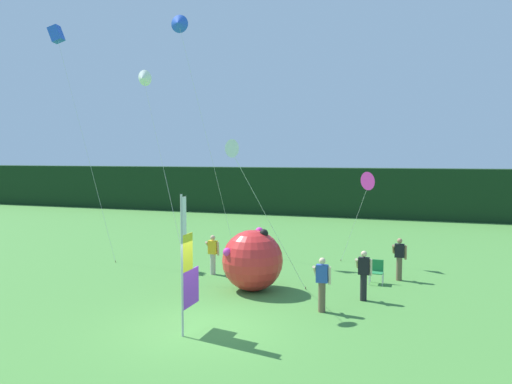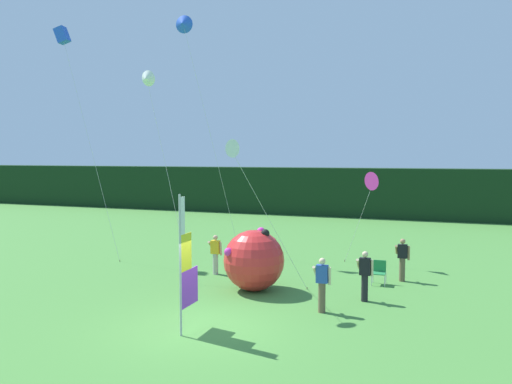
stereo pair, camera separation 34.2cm
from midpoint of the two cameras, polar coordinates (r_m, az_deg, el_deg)
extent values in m
plane|color=#478438|center=(14.55, -6.73, -15.25)|extent=(120.00, 120.00, 0.00)
cube|color=black|center=(40.83, 10.30, -0.01)|extent=(80.00, 2.40, 3.88)
cylinder|color=#B7B7BC|center=(13.52, -9.19, -8.36)|extent=(0.06, 0.06, 3.82)
cube|color=purple|center=(14.13, -8.16, -10.78)|extent=(0.02, 0.97, 1.02)
cube|color=yellow|center=(13.74, -8.55, -6.85)|extent=(0.02, 0.60, 1.02)
cube|color=white|center=(13.43, -8.96, -2.71)|extent=(0.02, 0.23, 1.02)
cylinder|color=brown|center=(20.29, 15.58, -8.47)|extent=(0.22, 0.22, 0.90)
cube|color=black|center=(20.15, 15.62, -6.48)|extent=(0.36, 0.20, 0.53)
sphere|color=#A37556|center=(20.08, 15.65, -5.40)|extent=(0.20, 0.20, 0.20)
cylinder|color=#A37556|center=(20.22, 14.98, -6.32)|extent=(0.09, 0.48, 0.42)
cylinder|color=#A37556|center=(20.16, 16.28, -6.66)|extent=(0.09, 0.14, 0.56)
cylinder|color=#B7B2A3|center=(20.63, -5.43, -8.21)|extent=(0.22, 0.22, 0.85)
cube|color=yellow|center=(20.50, -5.45, -6.31)|extent=(0.36, 0.20, 0.55)
sphere|color=tan|center=(20.43, -5.45, -5.22)|extent=(0.20, 0.20, 0.20)
cylinder|color=tan|center=(20.64, -5.96, -6.11)|extent=(0.09, 0.48, 0.42)
cylinder|color=tan|center=(20.42, -4.85, -6.49)|extent=(0.09, 0.14, 0.56)
cylinder|color=brown|center=(15.86, 6.92, -11.85)|extent=(0.22, 0.22, 0.93)
cube|color=#284CA8|center=(15.67, 6.94, -9.24)|extent=(0.36, 0.20, 0.55)
sphere|color=beige|center=(15.59, 6.95, -7.83)|extent=(0.20, 0.20, 0.20)
cylinder|color=beige|center=(15.77, 6.16, -8.97)|extent=(0.09, 0.48, 0.42)
cylinder|color=beige|center=(15.65, 7.78, -9.45)|extent=(0.09, 0.14, 0.56)
cylinder|color=black|center=(17.27, 11.63, -10.65)|extent=(0.22, 0.22, 0.88)
cube|color=black|center=(17.10, 11.66, -8.28)|extent=(0.36, 0.20, 0.58)
sphere|color=beige|center=(17.02, 11.68, -6.94)|extent=(0.20, 0.20, 0.20)
cylinder|color=beige|center=(17.18, 10.92, -8.01)|extent=(0.09, 0.48, 0.42)
cylinder|color=beige|center=(17.09, 12.44, -8.43)|extent=(0.09, 0.14, 0.56)
sphere|color=red|center=(18.00, -0.95, -7.83)|extent=(2.19, 2.19, 2.19)
sphere|color=#DB33A8|center=(17.45, -3.87, -6.88)|extent=(0.31, 0.31, 0.31)
sphere|color=#DB33A8|center=(18.21, -0.15, -4.53)|extent=(0.31, 0.31, 0.31)
sphere|color=black|center=(17.66, 0.36, -4.76)|extent=(0.31, 0.31, 0.31)
cylinder|color=#BCBCC1|center=(19.36, 12.31, -9.76)|extent=(0.03, 0.03, 0.42)
cylinder|color=#BCBCC1|center=(19.31, 13.74, -9.81)|extent=(0.03, 0.03, 0.42)
cylinder|color=#BCBCC1|center=(19.82, 12.46, -9.43)|extent=(0.03, 0.03, 0.42)
cylinder|color=#BCBCC1|center=(19.78, 13.86, -9.49)|extent=(0.03, 0.03, 0.42)
cube|color=#237F42|center=(19.51, 13.10, -8.98)|extent=(0.48, 0.48, 0.03)
cube|color=#237F42|center=(19.70, 13.18, -8.16)|extent=(0.48, 0.03, 0.44)
cylinder|color=brown|center=(23.80, -16.17, -7.64)|extent=(0.03, 0.03, 0.08)
cylinder|color=silver|center=(24.81, -19.34, 5.10)|extent=(3.75, 0.95, 10.70)
cube|color=blue|center=(27.00, -22.23, 16.38)|extent=(0.79, 0.63, 0.85)
cylinder|color=brown|center=(19.17, -8.13, -10.36)|extent=(0.03, 0.03, 0.08)
cylinder|color=silver|center=(19.92, -10.81, 1.71)|extent=(2.79, 1.55, 8.02)
cone|color=white|center=(21.51, -13.22, 12.56)|extent=(0.68, 0.40, 0.68)
cylinder|color=brown|center=(18.50, 5.15, -10.87)|extent=(0.03, 0.03, 0.08)
cylinder|color=silver|center=(17.09, 1.04, -3.57)|extent=(1.96, 2.52, 5.07)
cone|color=white|center=(16.09, -3.62, 5.00)|extent=(0.46, 0.63, 0.60)
cylinder|color=brown|center=(23.43, 9.27, -7.71)|extent=(0.03, 0.03, 0.08)
cylinder|color=silver|center=(22.91, 10.84, -3.36)|extent=(1.28, 0.27, 3.75)
cone|color=#DB33A8|center=(22.54, 12.47, 1.27)|extent=(0.87, 0.77, 0.84)
cylinder|color=brown|center=(26.18, -2.91, -6.42)|extent=(0.03, 0.03, 0.08)
cylinder|color=silver|center=(25.45, -5.99, 5.98)|extent=(2.26, 1.64, 11.32)
cone|color=blue|center=(26.03, -9.24, 18.52)|extent=(0.91, 0.44, 0.89)
camera|label=1|loc=(0.17, -90.64, -0.05)|focal=34.98mm
camera|label=2|loc=(0.17, 89.36, 0.05)|focal=34.98mm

